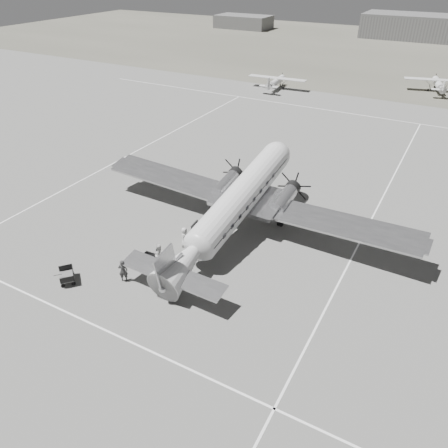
{
  "coord_description": "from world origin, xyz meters",
  "views": [
    {
      "loc": [
        16.85,
        -28.47,
        21.23
      ],
      "look_at": [
        1.96,
        -1.56,
        2.2
      ],
      "focal_mm": 35.0,
      "sensor_mm": 36.0,
      "label": 1
    }
  ],
  "objects_px": {
    "baggage_cart_far": "(67,276)",
    "ramp_agent": "(160,255)",
    "hangar_main": "(439,28)",
    "dc3_airliner": "(235,206)",
    "light_plane_left": "(276,83)",
    "passenger": "(185,237)",
    "ground_crew": "(123,271)",
    "shed_secondary": "(243,22)",
    "baggage_cart_near": "(151,261)",
    "light_plane_right": "(438,85)"
  },
  "relations": [
    {
      "from": "ground_crew",
      "to": "passenger",
      "type": "distance_m",
      "value": 6.31
    },
    {
      "from": "light_plane_right",
      "to": "shed_secondary",
      "type": "bearing_deg",
      "value": 126.15
    },
    {
      "from": "shed_secondary",
      "to": "dc3_airliner",
      "type": "xyz_separation_m",
      "value": [
        56.96,
        -114.56,
        0.94
      ]
    },
    {
      "from": "passenger",
      "to": "shed_secondary",
      "type": "bearing_deg",
      "value": 12.23
    },
    {
      "from": "dc3_airliner",
      "to": "ground_crew",
      "type": "height_order",
      "value": "dc3_airliner"
    },
    {
      "from": "baggage_cart_near",
      "to": "ramp_agent",
      "type": "bearing_deg",
      "value": 33.11
    },
    {
      "from": "light_plane_left",
      "to": "ramp_agent",
      "type": "bearing_deg",
      "value": -80.32
    },
    {
      "from": "shed_secondary",
      "to": "ramp_agent",
      "type": "height_order",
      "value": "shed_secondary"
    },
    {
      "from": "ramp_agent",
      "to": "passenger",
      "type": "height_order",
      "value": "ramp_agent"
    },
    {
      "from": "light_plane_left",
      "to": "ramp_agent",
      "type": "relative_size",
      "value": 5.61
    },
    {
      "from": "light_plane_left",
      "to": "light_plane_right",
      "type": "relative_size",
      "value": 0.93
    },
    {
      "from": "baggage_cart_far",
      "to": "baggage_cart_near",
      "type": "bearing_deg",
      "value": 87.63
    },
    {
      "from": "passenger",
      "to": "baggage_cart_far",
      "type": "bearing_deg",
      "value": 135.43
    },
    {
      "from": "hangar_main",
      "to": "light_plane_left",
      "type": "height_order",
      "value": "hangar_main"
    },
    {
      "from": "shed_secondary",
      "to": "hangar_main",
      "type": "bearing_deg",
      "value": 4.76
    },
    {
      "from": "dc3_airliner",
      "to": "baggage_cart_far",
      "type": "height_order",
      "value": "dc3_airliner"
    },
    {
      "from": "baggage_cart_near",
      "to": "dc3_airliner",
      "type": "bearing_deg",
      "value": 60.83
    },
    {
      "from": "ground_crew",
      "to": "light_plane_right",
      "type": "bearing_deg",
      "value": -133.4
    },
    {
      "from": "shed_secondary",
      "to": "light_plane_right",
      "type": "xyz_separation_m",
      "value": [
        66.95,
        -54.98,
        -0.77
      ]
    },
    {
      "from": "shed_secondary",
      "to": "ground_crew",
      "type": "bearing_deg",
      "value": -67.09
    },
    {
      "from": "shed_secondary",
      "to": "ground_crew",
      "type": "xyz_separation_m",
      "value": [
        52.54,
        -124.31,
        -1.06
      ]
    },
    {
      "from": "hangar_main",
      "to": "light_plane_left",
      "type": "relative_size",
      "value": 3.83
    },
    {
      "from": "ground_crew",
      "to": "ramp_agent",
      "type": "xyz_separation_m",
      "value": [
        1.26,
        2.96,
        0.04
      ]
    },
    {
      "from": "shed_secondary",
      "to": "light_plane_left",
      "type": "bearing_deg",
      "value": -58.85
    },
    {
      "from": "shed_secondary",
      "to": "light_plane_right",
      "type": "height_order",
      "value": "shed_secondary"
    },
    {
      "from": "dc3_airliner",
      "to": "ground_crew",
      "type": "xyz_separation_m",
      "value": [
        -4.42,
        -9.76,
        -2.0
      ]
    },
    {
      "from": "baggage_cart_far",
      "to": "ground_crew",
      "type": "relative_size",
      "value": 0.91
    },
    {
      "from": "hangar_main",
      "to": "baggage_cart_far",
      "type": "distance_m",
      "value": 131.97
    },
    {
      "from": "baggage_cart_far",
      "to": "ramp_agent",
      "type": "relative_size",
      "value": 0.88
    },
    {
      "from": "light_plane_right",
      "to": "light_plane_left",
      "type": "bearing_deg",
      "value": -169.62
    },
    {
      "from": "shed_secondary",
      "to": "light_plane_left",
      "type": "distance_m",
      "value": 78.5
    },
    {
      "from": "shed_secondary",
      "to": "ground_crew",
      "type": "height_order",
      "value": "shed_secondary"
    },
    {
      "from": "baggage_cart_far",
      "to": "ground_crew",
      "type": "height_order",
      "value": "ground_crew"
    },
    {
      "from": "dc3_airliner",
      "to": "passenger",
      "type": "xyz_separation_m",
      "value": [
        -2.92,
        -3.62,
        -2.04
      ]
    },
    {
      "from": "light_plane_left",
      "to": "ground_crew",
      "type": "xyz_separation_m",
      "value": [
        11.94,
        -57.13,
        -0.2
      ]
    },
    {
      "from": "light_plane_right",
      "to": "ramp_agent",
      "type": "bearing_deg",
      "value": -115.66
    },
    {
      "from": "ramp_agent",
      "to": "ground_crew",
      "type": "bearing_deg",
      "value": 162.47
    },
    {
      "from": "light_plane_right",
      "to": "baggage_cart_near",
      "type": "relative_size",
      "value": 7.39
    },
    {
      "from": "light_plane_left",
      "to": "ground_crew",
      "type": "height_order",
      "value": "light_plane_left"
    },
    {
      "from": "light_plane_left",
      "to": "passenger",
      "type": "xyz_separation_m",
      "value": [
        13.44,
        -51.0,
        -0.24
      ]
    },
    {
      "from": "ground_crew",
      "to": "passenger",
      "type": "relative_size",
      "value": 1.04
    },
    {
      "from": "hangar_main",
      "to": "ramp_agent",
      "type": "height_order",
      "value": "hangar_main"
    },
    {
      "from": "hangar_main",
      "to": "dc3_airliner",
      "type": "relative_size",
      "value": 1.36
    },
    {
      "from": "ramp_agent",
      "to": "dc3_airliner",
      "type": "bearing_deg",
      "value": -19.39
    },
    {
      "from": "shed_secondary",
      "to": "baggage_cart_far",
      "type": "distance_m",
      "value": 135.57
    },
    {
      "from": "baggage_cart_far",
      "to": "shed_secondary",
      "type": "bearing_deg",
      "value": 151.79
    },
    {
      "from": "light_plane_right",
      "to": "baggage_cart_near",
      "type": "height_order",
      "value": "light_plane_right"
    },
    {
      "from": "baggage_cart_near",
      "to": "baggage_cart_far",
      "type": "bearing_deg",
      "value": -134.74
    },
    {
      "from": "light_plane_right",
      "to": "ramp_agent",
      "type": "relative_size",
      "value": 6.04
    },
    {
      "from": "dc3_airliner",
      "to": "ramp_agent",
      "type": "height_order",
      "value": "dc3_airliner"
    }
  ]
}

